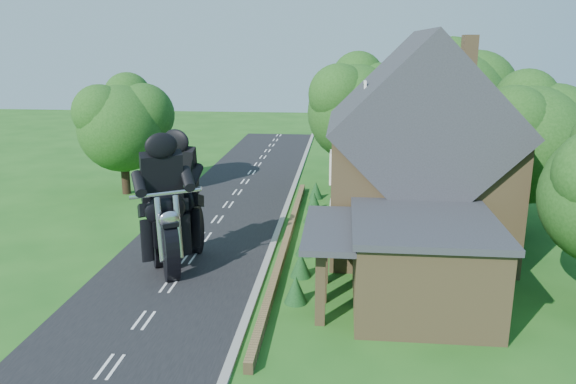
# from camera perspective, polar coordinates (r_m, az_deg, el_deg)

# --- Properties ---
(ground) EXTENTS (120.00, 120.00, 0.00)m
(ground) POSITION_cam_1_polar(r_m,az_deg,el_deg) (23.83, -11.98, -9.31)
(ground) COLOR #1E5417
(ground) RESTS_ON ground
(road) EXTENTS (7.00, 80.00, 0.02)m
(road) POSITION_cam_1_polar(r_m,az_deg,el_deg) (23.82, -11.98, -9.29)
(road) COLOR black
(road) RESTS_ON ground
(kerb) EXTENTS (0.30, 80.00, 0.12)m
(kerb) POSITION_cam_1_polar(r_m,az_deg,el_deg) (23.00, -3.16, -9.74)
(kerb) COLOR gray
(kerb) RESTS_ON ground
(garden_wall) EXTENTS (0.30, 22.00, 0.40)m
(garden_wall) POSITION_cam_1_polar(r_m,az_deg,el_deg) (27.46, -0.22, -5.21)
(garden_wall) COLOR olive
(garden_wall) RESTS_ON ground
(house) EXTENTS (9.54, 8.64, 10.24)m
(house) POSITION_cam_1_polar(r_m,az_deg,el_deg) (27.40, 13.01, 3.36)
(house) COLOR olive
(house) RESTS_ON ground
(annex) EXTENTS (7.05, 5.94, 3.44)m
(annex) POSITION_cam_1_polar(r_m,az_deg,el_deg) (21.55, 13.13, -6.94)
(annex) COLOR olive
(annex) RESTS_ON ground
(tree_house_right) EXTENTS (6.51, 6.00, 8.40)m
(tree_house_right) POSITION_cam_1_polar(r_m,az_deg,el_deg) (31.15, 23.86, 5.40)
(tree_house_right) COLOR black
(tree_house_right) RESTS_ON ground
(tree_behind_house) EXTENTS (7.81, 7.20, 10.08)m
(tree_behind_house) POSITION_cam_1_polar(r_m,az_deg,el_deg) (37.65, 16.94, 9.05)
(tree_behind_house) COLOR black
(tree_behind_house) RESTS_ON ground
(tree_behind_left) EXTENTS (6.94, 6.40, 9.16)m
(tree_behind_left) POSITION_cam_1_polar(r_m,az_deg,el_deg) (37.99, 7.57, 8.86)
(tree_behind_left) COLOR black
(tree_behind_left) RESTS_ON ground
(tree_far_road) EXTENTS (6.08, 5.60, 7.84)m
(tree_far_road) POSITION_cam_1_polar(r_m,az_deg,el_deg) (37.72, -15.97, 7.01)
(tree_far_road) COLOR black
(tree_far_road) RESTS_ON ground
(shrub_a) EXTENTS (0.90, 0.90, 1.10)m
(shrub_a) POSITION_cam_1_polar(r_m,az_deg,el_deg) (21.71, 0.78, -9.85)
(shrub_a) COLOR #113716
(shrub_a) RESTS_ON ground
(shrub_b) EXTENTS (0.90, 0.90, 1.10)m
(shrub_b) POSITION_cam_1_polar(r_m,az_deg,el_deg) (24.00, 1.30, -7.36)
(shrub_b) COLOR #113716
(shrub_b) RESTS_ON ground
(shrub_c) EXTENTS (0.90, 0.90, 1.10)m
(shrub_c) POSITION_cam_1_polar(r_m,az_deg,el_deg) (26.32, 1.73, -5.31)
(shrub_c) COLOR #113716
(shrub_c) RESTS_ON ground
(shrub_d) EXTENTS (0.90, 0.90, 1.10)m
(shrub_d) POSITION_cam_1_polar(r_m,az_deg,el_deg) (31.05, 2.38, -2.14)
(shrub_d) COLOR #113716
(shrub_d) RESTS_ON ground
(shrub_e) EXTENTS (0.90, 0.90, 1.10)m
(shrub_e) POSITION_cam_1_polar(r_m,az_deg,el_deg) (33.45, 2.63, -0.90)
(shrub_e) COLOR #113716
(shrub_e) RESTS_ON ground
(shrub_f) EXTENTS (0.90, 0.90, 1.10)m
(shrub_f) POSITION_cam_1_polar(r_m,az_deg,el_deg) (35.86, 2.85, 0.18)
(shrub_f) COLOR #113716
(shrub_f) RESTS_ON ground
(motorcycle_lead) EXTENTS (1.48, 1.95, 1.85)m
(motorcycle_lead) POSITION_cam_1_polar(r_m,az_deg,el_deg) (24.61, -12.26, -6.20)
(motorcycle_lead) COLOR black
(motorcycle_lead) RESTS_ON ground
(motorcycle_follow) EXTENTS (1.09, 2.00, 1.81)m
(motorcycle_follow) POSITION_cam_1_polar(r_m,az_deg,el_deg) (26.13, -10.53, -4.89)
(motorcycle_follow) COLOR black
(motorcycle_follow) RESTS_ON ground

